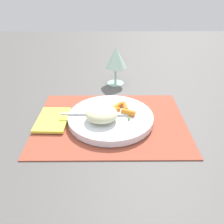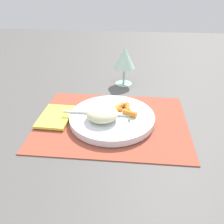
{
  "view_description": "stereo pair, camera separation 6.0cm",
  "coord_description": "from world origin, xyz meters",
  "views": [
    {
      "loc": [
        -0.0,
        -0.6,
        0.4
      ],
      "look_at": [
        0.0,
        0.0,
        0.04
      ],
      "focal_mm": 38.18,
      "sensor_mm": 36.0,
      "label": 1
    },
    {
      "loc": [
        0.06,
        -0.59,
        0.4
      ],
      "look_at": [
        0.0,
        0.0,
        0.04
      ],
      "focal_mm": 38.18,
      "sensor_mm": 36.0,
      "label": 2
    }
  ],
  "objects": [
    {
      "name": "ground_plane",
      "position": [
        0.0,
        0.0,
        0.0
      ],
      "size": [
        2.4,
        2.4,
        0.0
      ],
      "primitive_type": "plane",
      "color": "#565451"
    },
    {
      "name": "placemat",
      "position": [
        0.0,
        0.0,
        0.0
      ],
      "size": [
        0.44,
        0.34,
        0.01
      ],
      "primitive_type": "cube",
      "color": "#9E4733",
      "rests_on": "ground_plane"
    },
    {
      "name": "plate",
      "position": [
        0.0,
        0.0,
        0.02
      ],
      "size": [
        0.25,
        0.25,
        0.02
      ],
      "primitive_type": "cylinder",
      "color": "white",
      "rests_on": "placemat"
    },
    {
      "name": "rice_mound",
      "position": [
        -0.03,
        -0.03,
        0.05
      ],
      "size": [
        0.09,
        0.09,
        0.04
      ],
      "primitive_type": "ellipsoid",
      "color": "beige",
      "rests_on": "plate"
    },
    {
      "name": "carrot_portion",
      "position": [
        0.03,
        0.02,
        0.03
      ],
      "size": [
        0.09,
        0.07,
        0.02
      ],
      "color": "orange",
      "rests_on": "plate"
    },
    {
      "name": "pea_scatter",
      "position": [
        0.03,
        0.01,
        0.03
      ],
      "size": [
        0.08,
        0.07,
        0.01
      ],
      "color": "#588D38",
      "rests_on": "plate"
    },
    {
      "name": "fork",
      "position": [
        -0.03,
        -0.0,
        0.03
      ],
      "size": [
        0.2,
        0.02,
        0.01
      ],
      "color": "silver",
      "rests_on": "plate"
    },
    {
      "name": "wine_glass",
      "position": [
        0.02,
        0.28,
        0.1
      ],
      "size": [
        0.08,
        0.08,
        0.15
      ],
      "color": "#B2E0CC",
      "rests_on": "ground_plane"
    },
    {
      "name": "napkin",
      "position": [
        -0.17,
        0.0,
        0.01
      ],
      "size": [
        0.09,
        0.13,
        0.01
      ],
      "primitive_type": "cube",
      "rotation": [
        0.0,
        0.0,
        -0.03
      ],
      "color": "#EAE54C",
      "rests_on": "placemat"
    }
  ]
}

